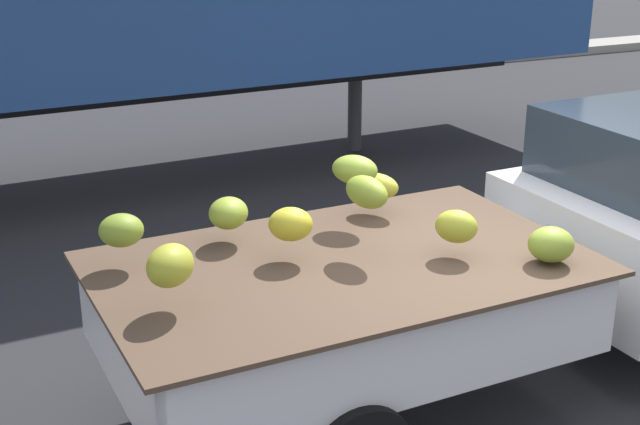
{
  "coord_description": "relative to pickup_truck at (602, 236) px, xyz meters",
  "views": [
    {
      "loc": [
        -3.11,
        -4.25,
        3.2
      ],
      "look_at": [
        -1.03,
        0.32,
        1.37
      ],
      "focal_mm": 49.77,
      "sensor_mm": 36.0,
      "label": 1
    }
  ],
  "objects": [
    {
      "name": "ground",
      "position": [
        -1.15,
        -0.26,
        -0.88
      ],
      "size": [
        220.0,
        220.0,
        0.0
      ],
      "primitive_type": "plane",
      "color": "#28282B"
    },
    {
      "name": "pickup_truck",
      "position": [
        0.0,
        0.0,
        0.0
      ],
      "size": [
        5.3,
        1.97,
        1.7
      ],
      "rotation": [
        0.0,
        0.0,
        0.04
      ],
      "color": "white",
      "rests_on": "ground"
    },
    {
      "name": "curb_strip",
      "position": [
        -1.15,
        10.24,
        -0.8
      ],
      "size": [
        80.0,
        0.8,
        0.16
      ],
      "primitive_type": "cube",
      "color": "gray",
      "rests_on": "ground"
    }
  ]
}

